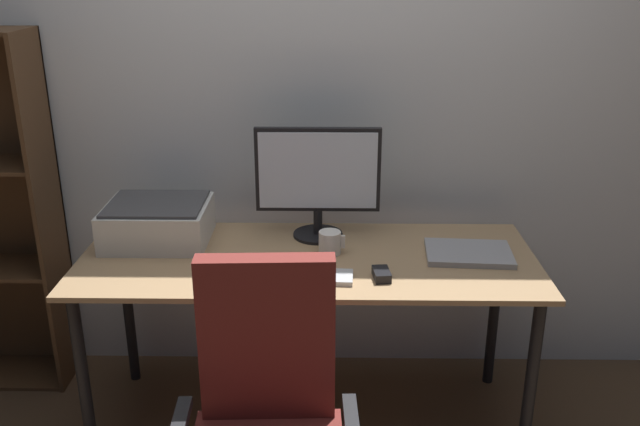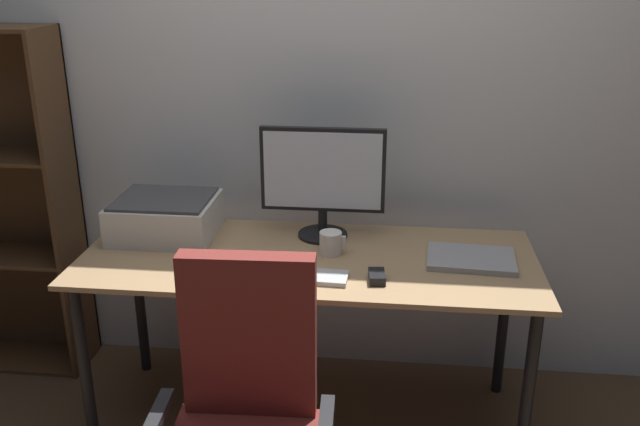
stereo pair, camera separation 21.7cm
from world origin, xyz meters
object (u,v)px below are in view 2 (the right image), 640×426
object	(u,v)px
keyboard	(307,276)
laptop	(471,259)
printer	(165,217)
mouse	(377,277)
desk	(308,275)
monitor	(323,176)
coffee_mug	(331,243)

from	to	relation	value
keyboard	laptop	size ratio (longest dim) A/B	0.91
keyboard	printer	bearing A→B (deg)	154.10
mouse	desk	bearing A→B (deg)	139.53
keyboard	printer	world-z (taller)	printer
desk	monitor	distance (m)	0.39
monitor	printer	bearing A→B (deg)	-174.77
monitor	mouse	bearing A→B (deg)	-59.20
printer	desk	bearing A→B (deg)	-13.69
keyboard	laptop	distance (m)	0.63
keyboard	laptop	world-z (taller)	laptop
desk	laptop	world-z (taller)	laptop
printer	mouse	bearing A→B (deg)	-20.86
desk	printer	xyz separation A→B (m)	(-0.60, 0.15, 0.16)
keyboard	desk	bearing A→B (deg)	98.39
keyboard	mouse	distance (m)	0.25
monitor	keyboard	world-z (taller)	monitor
coffee_mug	printer	distance (m)	0.69
keyboard	mouse	size ratio (longest dim) A/B	3.02
keyboard	mouse	world-z (taller)	mouse
coffee_mug	printer	bearing A→B (deg)	170.47
mouse	printer	distance (m)	0.93
desk	coffee_mug	bearing A→B (deg)	20.53
coffee_mug	laptop	world-z (taller)	coffee_mug
mouse	coffee_mug	xyz separation A→B (m)	(-0.18, 0.21, 0.03)
monitor	laptop	distance (m)	0.65
desk	mouse	size ratio (longest dim) A/B	17.93
desk	keyboard	world-z (taller)	keyboard
mouse	coffee_mug	world-z (taller)	coffee_mug
desk	monitor	xyz separation A→B (m)	(0.03, 0.20, 0.33)
printer	keyboard	bearing A→B (deg)	-28.67
keyboard	laptop	xyz separation A→B (m)	(0.59, 0.21, 0.00)
keyboard	coffee_mug	world-z (taller)	coffee_mug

